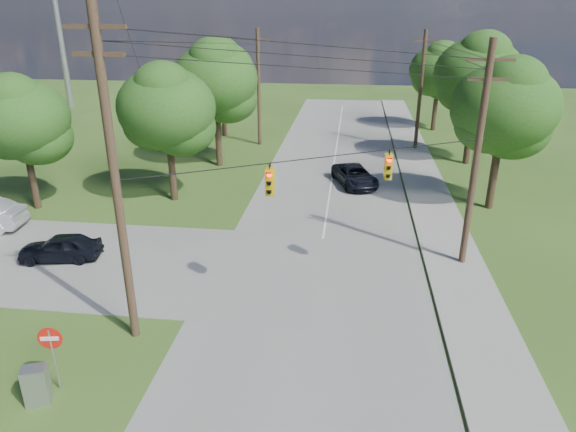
# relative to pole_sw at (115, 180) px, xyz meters

# --- Properties ---
(ground) EXTENTS (140.00, 140.00, 0.00)m
(ground) POSITION_rel_pole_sw_xyz_m (4.60, -0.40, -6.23)
(ground) COLOR #30501A
(ground) RESTS_ON ground
(main_road) EXTENTS (10.00, 100.00, 0.03)m
(main_road) POSITION_rel_pole_sw_xyz_m (6.60, 4.60, -6.21)
(main_road) COLOR gray
(main_road) RESTS_ON ground
(sidewalk_east) EXTENTS (2.60, 100.00, 0.12)m
(sidewalk_east) POSITION_rel_pole_sw_xyz_m (13.30, 4.60, -6.17)
(sidewalk_east) COLOR gray
(sidewalk_east) RESTS_ON ground
(pole_sw) EXTENTS (2.00, 0.32, 12.00)m
(pole_sw) POSITION_rel_pole_sw_xyz_m (0.00, 0.00, 0.00)
(pole_sw) COLOR #4D3927
(pole_sw) RESTS_ON ground
(pole_ne) EXTENTS (2.00, 0.32, 10.50)m
(pole_ne) POSITION_rel_pole_sw_xyz_m (13.50, 7.60, -0.76)
(pole_ne) COLOR #4D3927
(pole_ne) RESTS_ON ground
(pole_north_e) EXTENTS (2.00, 0.32, 10.00)m
(pole_north_e) POSITION_rel_pole_sw_xyz_m (13.50, 29.60, -1.10)
(pole_north_e) COLOR #4D3927
(pole_north_e) RESTS_ON ground
(pole_north_w) EXTENTS (2.00, 0.32, 10.00)m
(pole_north_w) POSITION_rel_pole_sw_xyz_m (-0.40, 29.60, -1.10)
(pole_north_w) COLOR #4D3927
(pole_north_w) RESTS_ON ground
(power_lines) EXTENTS (13.93, 29.62, 4.93)m
(power_lines) POSITION_rel_pole_sw_xyz_m (6.10, 11.14, 2.93)
(power_lines) COLOR black
(power_lines) RESTS_ON ground
(traffic_signals) EXTENTS (4.91, 3.27, 1.05)m
(traffic_signals) POSITION_rel_pole_sw_xyz_m (7.15, 4.03, -0.73)
(traffic_signals) COLOR #DDBA0D
(traffic_signals) RESTS_ON ground
(tree_w_near) EXTENTS (6.00, 6.00, 8.40)m
(tree_w_near) POSITION_rel_pole_sw_xyz_m (-3.40, 14.60, -0.30)
(tree_w_near) COLOR #452F22
(tree_w_near) RESTS_ON ground
(tree_w_mid) EXTENTS (6.40, 6.40, 9.22)m
(tree_w_mid) POSITION_rel_pole_sw_xyz_m (-2.40, 22.60, 0.35)
(tree_w_mid) COLOR #452F22
(tree_w_mid) RESTS_ON ground
(tree_w_far) EXTENTS (6.00, 6.00, 8.73)m
(tree_w_far) POSITION_rel_pole_sw_xyz_m (-4.40, 32.60, 0.02)
(tree_w_far) COLOR #452F22
(tree_w_far) RESTS_ON ground
(tree_e_near) EXTENTS (6.20, 6.20, 8.81)m
(tree_e_near) POSITION_rel_pole_sw_xyz_m (16.60, 15.60, 0.02)
(tree_e_near) COLOR #452F22
(tree_e_near) RESTS_ON ground
(tree_e_mid) EXTENTS (6.60, 6.60, 9.64)m
(tree_e_mid) POSITION_rel_pole_sw_xyz_m (17.10, 25.60, 0.68)
(tree_e_mid) COLOR #452F22
(tree_e_mid) RESTS_ON ground
(tree_e_far) EXTENTS (5.80, 5.80, 8.32)m
(tree_e_far) POSITION_rel_pole_sw_xyz_m (16.10, 37.60, -0.31)
(tree_e_far) COLOR #452F22
(tree_e_far) RESTS_ON ground
(tree_cross_n) EXTENTS (5.60, 5.60, 7.91)m
(tree_cross_n) POSITION_rel_pole_sw_xyz_m (-11.40, 12.10, -0.63)
(tree_cross_n) COLOR #452F22
(tree_cross_n) RESTS_ON ground
(car_cross_dark) EXTENTS (4.11, 2.27, 1.32)m
(car_cross_dark) POSITION_rel_pole_sw_xyz_m (-6.09, 5.54, -5.53)
(car_cross_dark) COLOR black
(car_cross_dark) RESTS_ON cross_road
(car_main_north) EXTENTS (3.71, 5.29, 1.34)m
(car_main_north) POSITION_rel_pole_sw_xyz_m (8.25, 18.98, -5.53)
(car_main_north) COLOR black
(car_main_north) RESTS_ON main_road
(control_cabinet) EXTENTS (0.87, 0.74, 1.33)m
(control_cabinet) POSITION_rel_pole_sw_xyz_m (-1.56, -3.87, -5.56)
(control_cabinet) COLOR #999C9F
(control_cabinet) RESTS_ON ground
(do_not_enter_sign) EXTENTS (0.78, 0.18, 2.36)m
(do_not_enter_sign) POSITION_rel_pole_sw_xyz_m (-1.29, -3.17, -4.51)
(do_not_enter_sign) COLOR #999C9F
(do_not_enter_sign) RESTS_ON ground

